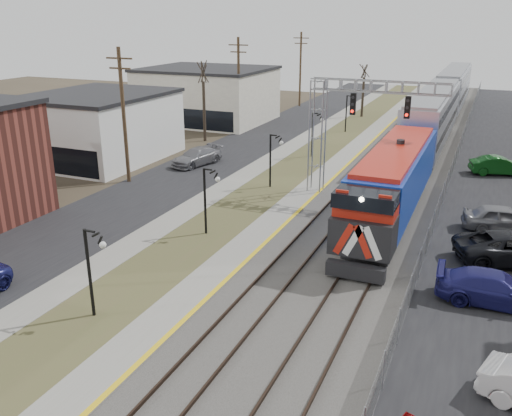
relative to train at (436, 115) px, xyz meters
The scene contains 19 objects.
street_west 21.68m from the train, 142.29° to the right, with size 7.00×120.00×0.04m, color black.
sidewalk 18.36m from the train, 133.57° to the right, with size 2.00×120.00×0.08m, color gray.
grass_median 16.47m from the train, 125.86° to the right, with size 4.00×120.00×0.06m, color #4A4E2A.
platform 14.92m from the train, 116.32° to the right, with size 2.00×120.00×0.24m, color gray.
ballast_bed 13.52m from the train, 96.51° to the right, with size 8.00×120.00×0.20m, color #595651.
platform_edge 14.53m from the train, 113.15° to the right, with size 0.24×120.00×0.01m, color gold.
track_near 13.85m from the train, 104.91° to the right, with size 1.58×120.00×0.15m.
track_far 13.40m from the train, 90.00° to the right, with size 1.58×120.00×0.15m.
train is the anchor object (origin of this frame).
signal_gantry 20.78m from the train, 101.99° to the right, with size 9.00×1.07×8.15m.
lampposts 31.34m from the train, 107.65° to the right, with size 0.14×62.14×4.00m.
utility_poles 30.66m from the train, 130.83° to the right, with size 0.28×80.28×10.00m.
fence 13.58m from the train, 78.39° to the right, with size 0.04×120.00×1.60m, color gray.
buildings_west 35.71m from the train, 137.91° to the right, with size 14.00×67.00×7.00m.
bare_trees 20.37m from the train, 153.06° to the right, with size 12.30×42.30×5.95m.
car_lot_d 32.94m from the train, 79.30° to the right, with size 2.06×5.06×1.47m, color navy.
car_lot_e 23.83m from the train, 74.33° to the right, with size 1.86×4.62×1.57m, color slate.
car_lot_f 11.73m from the train, 58.35° to the right, with size 1.54×4.43×1.46m, color #0E4814.
car_street_b 24.41m from the train, 136.38° to the right, with size 2.01×4.94×1.43m, color slate.
Camera 1 is at (10.35, -7.77, 12.09)m, focal length 38.00 mm.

